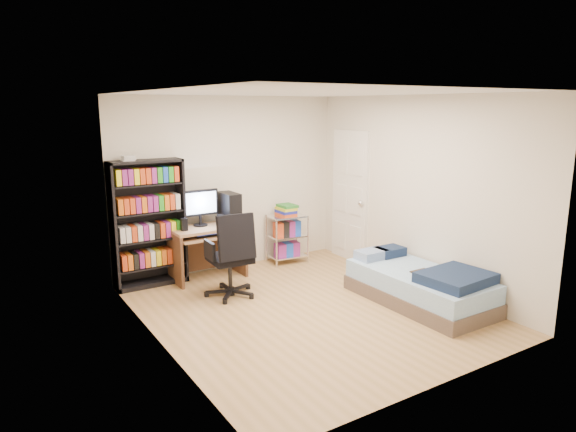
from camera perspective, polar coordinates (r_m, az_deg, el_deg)
room at (r=5.81m, az=2.16°, el=1.14°), size 3.58×4.08×2.58m
media_shelf at (r=6.99m, az=-15.25°, el=-0.65°), size 0.94×0.31×1.75m
computer_desk at (r=7.22m, az=-8.44°, el=-1.54°), size 0.98×0.57×1.24m
office_chair at (r=6.49m, az=-6.30°, el=-5.98°), size 0.68×0.68×1.09m
wire_cart at (r=7.80m, az=-0.11°, el=-0.97°), size 0.59×0.45×0.90m
bed at (r=6.48m, az=14.53°, el=-7.47°), size 0.90×1.80×0.51m
door at (r=7.94m, az=6.90°, el=2.20°), size 0.12×0.80×2.00m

